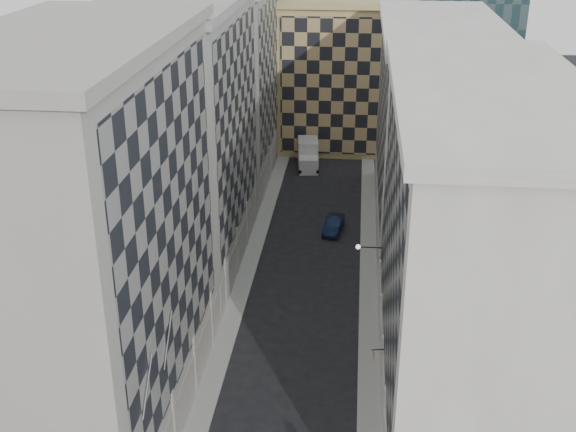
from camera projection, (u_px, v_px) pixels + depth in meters
The scene contains 13 objects.
sidewalk_west at pixel (246, 275), 61.96m from camera, with size 1.50×100.00×0.15m, color gray.
sidewalk_east at pixel (368, 281), 61.00m from camera, with size 1.50×100.00×0.15m, color gray.
bldg_left_a at pixel (90, 248), 40.42m from camera, with size 10.80×22.80×23.70m.
bldg_left_b at pixel (182, 137), 60.63m from camera, with size 10.80×22.80×22.70m.
bldg_left_c at pixel (228, 82), 80.84m from camera, with size 10.80×22.80×21.70m.
bldg_right_a at pixel (472, 257), 42.69m from camera, with size 10.80×26.80×20.70m.
bldg_right_b at pixel (434, 130), 67.43m from camera, with size 10.80×28.80×19.70m.
tan_block at pixel (346, 71), 91.96m from camera, with size 16.80×14.80×18.80m.
flagpoles_left at pixel (158, 362), 36.97m from camera, with size 0.10×6.33×2.33m.
bracket_lamp at pixel (361, 247), 53.14m from camera, with size 1.98×0.36×0.36m.
box_truck at pixel (308, 156), 86.50m from camera, with size 2.95×5.98×3.16m.
dark_car at pixel (334, 225), 69.91m from camera, with size 1.53×4.38×1.44m, color #0E1733.
shop_sign at pixel (375, 354), 44.76m from camera, with size 0.76×0.67×0.74m.
Camera 1 is at (3.80, -23.93, 29.85)m, focal length 45.00 mm.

